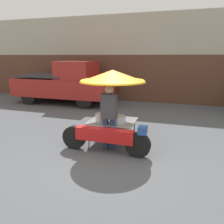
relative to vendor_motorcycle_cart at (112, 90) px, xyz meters
The scene contains 5 objects.
ground_plane 1.66m from the vendor_motorcycle_cart, 81.75° to the right, with size 36.00×36.00×0.00m, color #4C4F54.
shopfront_building 7.02m from the vendor_motorcycle_cart, 89.12° to the left, with size 28.00×2.06×4.40m.
vendor_motorcycle_cart is the anchor object (origin of this frame).
vendor_person 0.63m from the vendor_motorcycle_cart, 83.69° to the right, with size 0.38×0.22×1.67m.
pickup_truck 5.86m from the vendor_motorcycle_cart, 130.71° to the left, with size 4.98×1.89×2.10m.
Camera 1 is at (1.57, -4.59, 2.35)m, focal length 35.00 mm.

